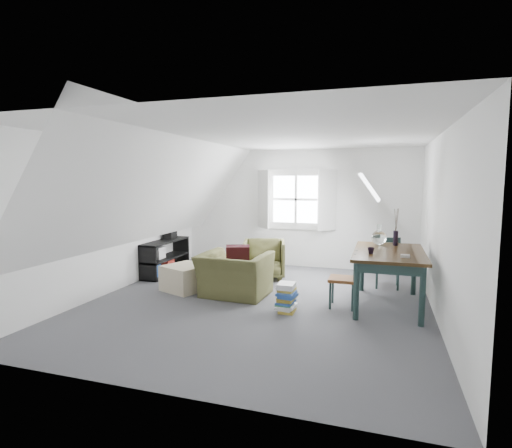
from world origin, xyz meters
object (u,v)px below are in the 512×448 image
(dining_chair_near, at_px, (345,278))
(magazine_stack, at_px, (286,298))
(armchair_near, at_px, (235,296))
(dining_chair_far, at_px, (388,261))
(media_shelf, at_px, (163,259))
(dining_table, at_px, (389,258))
(armchair_far, at_px, (264,277))
(ottoman, at_px, (186,278))

(dining_chair_near, xyz_separation_m, magazine_stack, (-0.77, -0.46, -0.23))
(dining_chair_near, bearing_deg, armchair_near, -95.59)
(dining_chair_far, bearing_deg, media_shelf, 9.38)
(dining_table, distance_m, dining_chair_near, 0.71)
(armchair_near, distance_m, media_shelf, 2.13)
(magazine_stack, bearing_deg, armchair_far, 115.65)
(armchair_far, xyz_separation_m, dining_table, (2.24, -1.10, 0.72))
(ottoman, distance_m, dining_chair_far, 3.49)
(armchair_near, distance_m, ottoman, 0.94)
(armchair_near, bearing_deg, dining_chair_far, -148.71)
(armchair_near, bearing_deg, magazine_stack, 155.50)
(armchair_far, height_order, media_shelf, media_shelf)
(armchair_far, bearing_deg, dining_chair_far, -16.15)
(dining_chair_near, height_order, media_shelf, dining_chair_near)
(armchair_far, height_order, ottoman, ottoman)
(dining_chair_near, bearing_deg, magazine_stack, -63.11)
(dining_chair_near, height_order, magazine_stack, dining_chair_near)
(dining_table, distance_m, magazine_stack, 1.63)
(dining_table, height_order, media_shelf, dining_table)
(armchair_near, height_order, dining_chair_far, dining_chair_far)
(dining_table, height_order, dining_chair_near, dining_chair_near)
(ottoman, relative_size, media_shelf, 0.49)
(dining_chair_far, height_order, dining_chair_near, dining_chair_far)
(magazine_stack, bearing_deg, armchair_near, 152.43)
(ottoman, xyz_separation_m, media_shelf, (-0.96, 0.89, 0.09))
(dining_chair_far, distance_m, media_shelf, 4.25)
(ottoman, height_order, dining_table, dining_table)
(armchair_far, height_order, dining_chair_far, dining_chair_far)
(magazine_stack, bearing_deg, dining_chair_far, 52.19)
(ottoman, relative_size, dining_chair_near, 0.77)
(armchair_far, relative_size, magazine_stack, 1.96)
(dining_table, xyz_separation_m, dining_chair_near, (-0.60, -0.25, -0.29))
(armchair_far, xyz_separation_m, magazine_stack, (0.87, -1.81, 0.20))
(armchair_far, xyz_separation_m, ottoman, (-1.03, -1.24, 0.21))
(dining_chair_near, distance_m, magazine_stack, 0.92)
(ottoman, bearing_deg, media_shelf, 137.22)
(ottoman, xyz_separation_m, dining_chair_far, (3.27, 1.20, 0.26))
(armchair_near, height_order, dining_chair_near, dining_chair_near)
(armchair_near, relative_size, media_shelf, 0.81)
(armchair_near, xyz_separation_m, dining_chair_near, (1.74, -0.05, 0.43))
(dining_chair_near, xyz_separation_m, media_shelf, (-3.63, 1.01, -0.13))
(ottoman, bearing_deg, dining_chair_far, 20.16)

